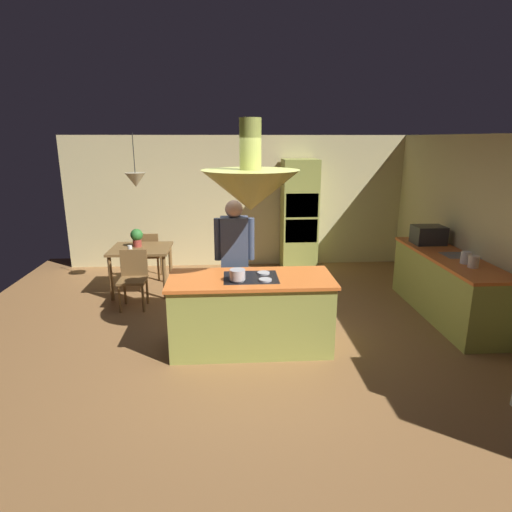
% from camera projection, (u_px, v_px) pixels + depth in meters
% --- Properties ---
extents(ground, '(8.16, 8.16, 0.00)m').
position_uv_depth(ground, '(250.00, 339.00, 5.48)').
color(ground, olive).
extents(wall_back, '(6.80, 0.10, 2.55)m').
position_uv_depth(wall_back, '(241.00, 202.00, 8.46)').
color(wall_back, beige).
rests_on(wall_back, ground).
extents(wall_right, '(0.10, 7.20, 2.55)m').
position_uv_depth(wall_right, '(490.00, 232.00, 5.73)').
color(wall_right, beige).
rests_on(wall_right, ground).
extents(kitchen_island, '(1.95, 0.84, 0.93)m').
position_uv_depth(kitchen_island, '(251.00, 313.00, 5.17)').
color(kitchen_island, '#A0A84C').
rests_on(kitchen_island, ground).
extents(counter_run_right, '(0.73, 2.36, 0.91)m').
position_uv_depth(counter_run_right, '(446.00, 285.00, 6.11)').
color(counter_run_right, '#A0A84C').
rests_on(counter_run_right, ground).
extents(oven_tower, '(0.66, 0.62, 2.12)m').
position_uv_depth(oven_tower, '(299.00, 216.00, 8.20)').
color(oven_tower, '#A0A84C').
rests_on(oven_tower, ground).
extents(dining_table, '(0.96, 0.86, 0.76)m').
position_uv_depth(dining_table, '(141.00, 254.00, 7.03)').
color(dining_table, brown).
rests_on(dining_table, ground).
extents(person_at_island, '(0.53, 0.23, 1.72)m').
position_uv_depth(person_at_island, '(235.00, 255.00, 5.68)').
color(person_at_island, tan).
rests_on(person_at_island, ground).
extents(range_hood, '(1.10, 1.10, 1.00)m').
position_uv_depth(range_hood, '(251.00, 188.00, 4.77)').
color(range_hood, '#A0A84C').
extents(pendant_light_over_table, '(0.32, 0.32, 0.82)m').
position_uv_depth(pendant_light_over_table, '(136.00, 180.00, 6.71)').
color(pendant_light_over_table, beige).
extents(chair_facing_island, '(0.40, 0.40, 0.87)m').
position_uv_depth(chair_facing_island, '(133.00, 275.00, 6.44)').
color(chair_facing_island, brown).
rests_on(chair_facing_island, ground).
extents(chair_by_back_wall, '(0.40, 0.40, 0.87)m').
position_uv_depth(chair_by_back_wall, '(149.00, 253.00, 7.70)').
color(chair_by_back_wall, brown).
rests_on(chair_by_back_wall, ground).
extents(potted_plant_on_table, '(0.20, 0.20, 0.30)m').
position_uv_depth(potted_plant_on_table, '(137.00, 237.00, 7.03)').
color(potted_plant_on_table, '#99382D').
rests_on(potted_plant_on_table, dining_table).
extents(cup_on_table, '(0.07, 0.07, 0.09)m').
position_uv_depth(cup_on_table, '(130.00, 248.00, 6.78)').
color(cup_on_table, white).
rests_on(cup_on_table, dining_table).
extents(canister_flour, '(0.13, 0.13, 0.16)m').
position_uv_depth(canister_flour, '(473.00, 262.00, 5.42)').
color(canister_flour, silver).
rests_on(canister_flour, counter_run_right).
extents(canister_sugar, '(0.13, 0.13, 0.16)m').
position_uv_depth(canister_sugar, '(466.00, 258.00, 5.59)').
color(canister_sugar, silver).
rests_on(canister_sugar, counter_run_right).
extents(microwave_on_counter, '(0.46, 0.36, 0.28)m').
position_uv_depth(microwave_on_counter, '(428.00, 235.00, 6.63)').
color(microwave_on_counter, '#232326').
rests_on(microwave_on_counter, counter_run_right).
extents(cooking_pot_on_cooktop, '(0.18, 0.18, 0.12)m').
position_uv_depth(cooking_pot_on_cooktop, '(237.00, 275.00, 4.89)').
color(cooking_pot_on_cooktop, '#B2B2B7').
rests_on(cooking_pot_on_cooktop, kitchen_island).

